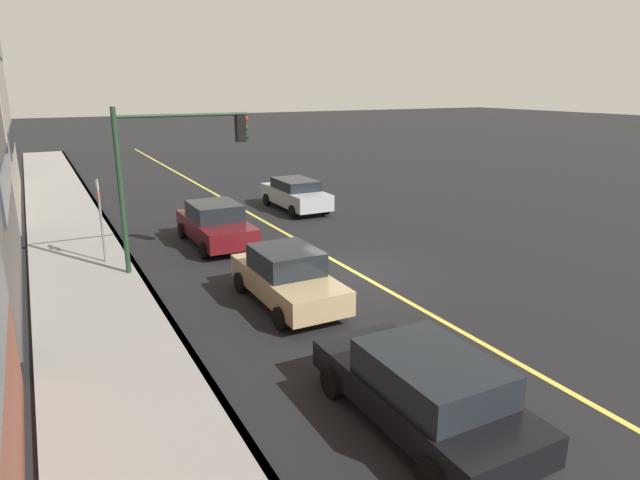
{
  "coord_description": "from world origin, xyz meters",
  "views": [
    {
      "loc": [
        -14.5,
        8.88,
        5.88
      ],
      "look_at": [
        -2.46,
        2.53,
        2.02
      ],
      "focal_mm": 30.83,
      "sensor_mm": 36.0,
      "label": 1
    }
  ],
  "objects": [
    {
      "name": "sidewalk_slab",
      "position": [
        0.0,
        7.77,
        0.07
      ],
      "size": [
        80.0,
        3.21,
        0.15
      ],
      "primitive_type": "cube",
      "color": "gray",
      "rests_on": "ground"
    },
    {
      "name": "ground",
      "position": [
        0.0,
        0.0,
        0.0
      ],
      "size": [
        200.0,
        200.0,
        0.0
      ],
      "primitive_type": "plane",
      "color": "black"
    },
    {
      "name": "car_tan",
      "position": [
        -1.47,
        3.03,
        0.78
      ],
      "size": [
        4.4,
        1.91,
        1.58
      ],
      "color": "tan",
      "rests_on": "ground"
    },
    {
      "name": "car_silver",
      "position": [
        9.21,
        -2.27,
        0.78
      ],
      "size": [
        4.66,
        1.92,
        1.5
      ],
      "color": "#A8AAB2",
      "rests_on": "ground"
    },
    {
      "name": "curb_edge",
      "position": [
        0.0,
        6.24,
        0.07
      ],
      "size": [
        80.0,
        0.16,
        0.15
      ],
      "primitive_type": "cube",
      "color": "slate",
      "rests_on": "ground"
    },
    {
      "name": "car_maroon",
      "position": [
        5.17,
        2.98,
        0.8
      ],
      "size": [
        4.62,
        2.03,
        1.6
      ],
      "color": "#591116",
      "rests_on": "ground"
    },
    {
      "name": "car_black",
      "position": [
        -7.79,
        3.28,
        0.76
      ],
      "size": [
        4.62,
        2.1,
        1.45
      ],
      "color": "black",
      "rests_on": "ground"
    },
    {
      "name": "street_sign_post",
      "position": [
        4.4,
        7.07,
        1.73
      ],
      "size": [
        0.6,
        0.08,
        2.95
      ],
      "color": "slate",
      "rests_on": "ground"
    },
    {
      "name": "traffic_light_mast",
      "position": [
        2.88,
        4.89,
        3.64
      ],
      "size": [
        0.28,
        4.25,
        5.26
      ],
      "color": "#1E3823",
      "rests_on": "ground"
    },
    {
      "name": "lane_stripe_center",
      "position": [
        0.0,
        0.0,
        0.01
      ],
      "size": [
        80.0,
        0.16,
        0.01
      ],
      "primitive_type": "cube",
      "color": "#D8CC4C",
      "rests_on": "ground"
    }
  ]
}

